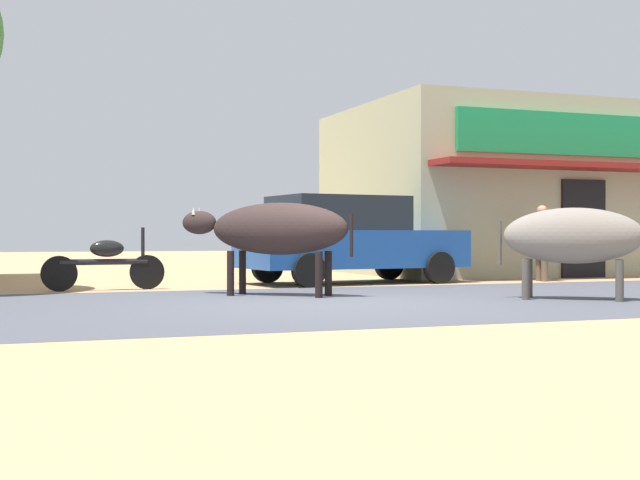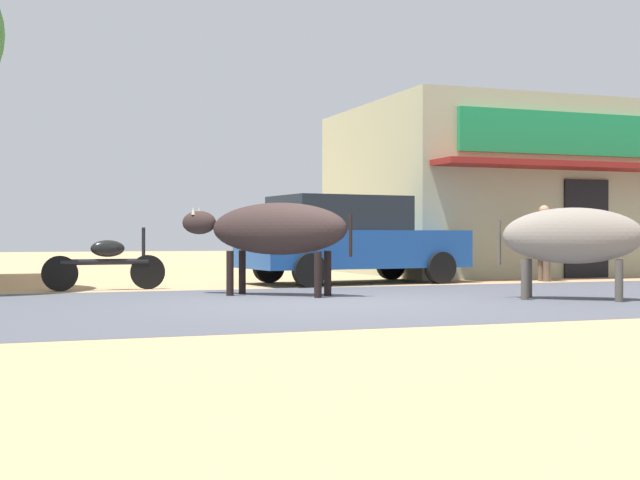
% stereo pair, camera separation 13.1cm
% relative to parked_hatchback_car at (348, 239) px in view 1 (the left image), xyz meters
% --- Properties ---
extents(ground, '(80.00, 80.00, 0.00)m').
position_rel_parked_hatchback_car_xyz_m(ground, '(-2.19, -4.40, -0.84)').
color(ground, tan).
extents(asphalt_road, '(72.00, 6.53, 0.00)m').
position_rel_parked_hatchback_car_xyz_m(asphalt_road, '(-2.19, -4.40, -0.84)').
color(asphalt_road, '#464952').
rests_on(asphalt_road, ground).
extents(storefront_right_club, '(7.76, 6.65, 3.92)m').
position_rel_parked_hatchback_car_xyz_m(storefront_right_club, '(5.57, 3.14, 1.12)').
color(storefront_right_club, '#A6A782').
rests_on(storefront_right_club, ground).
extents(parked_hatchback_car, '(4.36, 2.33, 1.64)m').
position_rel_parked_hatchback_car_xyz_m(parked_hatchback_car, '(0.00, 0.00, 0.00)').
color(parked_hatchback_car, '#194894').
rests_on(parked_hatchback_car, ground).
extents(parked_motorcycle, '(2.01, 0.28, 1.04)m').
position_rel_parked_hatchback_car_xyz_m(parked_motorcycle, '(-4.56, -0.60, -0.38)').
color(parked_motorcycle, black).
rests_on(parked_motorcycle, ground).
extents(cow_near_brown, '(2.37, 2.03, 1.39)m').
position_rel_parked_hatchback_car_xyz_m(cow_near_brown, '(-2.35, -2.85, 0.15)').
color(cow_near_brown, '#2F2220').
rests_on(cow_near_brown, ground).
extents(cow_far_dark, '(2.21, 1.92, 1.29)m').
position_rel_parked_hatchback_car_xyz_m(cow_far_dark, '(1.37, -5.12, 0.05)').
color(cow_far_dark, gray).
rests_on(cow_far_dark, ground).
extents(pedestrian_by_shop, '(0.47, 0.61, 1.50)m').
position_rel_parked_hatchback_car_xyz_m(pedestrian_by_shop, '(3.89, -0.65, 0.03)').
color(pedestrian_by_shop, brown).
rests_on(pedestrian_by_shop, ground).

